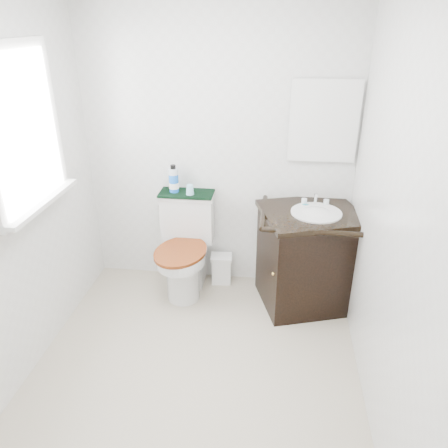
% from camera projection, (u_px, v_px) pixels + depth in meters
% --- Properties ---
extents(floor, '(2.40, 2.40, 0.00)m').
position_uv_depth(floor, '(195.00, 370.00, 2.97)').
color(floor, beige).
rests_on(floor, ground).
extents(wall_back, '(2.40, 0.00, 2.40)m').
position_uv_depth(wall_back, '(218.00, 149.00, 3.52)').
color(wall_back, silver).
rests_on(wall_back, ground).
extents(wall_front, '(2.40, 0.00, 2.40)m').
position_uv_depth(wall_front, '(115.00, 360.00, 1.37)').
color(wall_front, silver).
rests_on(wall_front, ground).
extents(wall_left, '(0.00, 2.40, 2.40)m').
position_uv_depth(wall_left, '(5.00, 199.00, 2.57)').
color(wall_left, silver).
rests_on(wall_left, ground).
extents(wall_right, '(0.00, 2.40, 2.40)m').
position_uv_depth(wall_right, '(392.00, 218.00, 2.32)').
color(wall_right, silver).
rests_on(wall_right, ground).
extents(window, '(0.02, 0.70, 0.90)m').
position_uv_depth(window, '(21.00, 130.00, 2.64)').
color(window, white).
rests_on(window, wall_left).
extents(mirror, '(0.50, 0.02, 0.60)m').
position_uv_depth(mirror, '(324.00, 121.00, 3.30)').
color(mirror, silver).
rests_on(mirror, wall_back).
extents(toilet, '(0.48, 0.67, 0.84)m').
position_uv_depth(toilet, '(186.00, 251.00, 3.70)').
color(toilet, silver).
rests_on(toilet, floor).
extents(vanity, '(0.89, 0.82, 0.92)m').
position_uv_depth(vanity, '(308.00, 256.00, 3.50)').
color(vanity, black).
rests_on(vanity, floor).
extents(trash_bin, '(0.19, 0.16, 0.27)m').
position_uv_depth(trash_bin, '(221.00, 268.00, 3.89)').
color(trash_bin, white).
rests_on(trash_bin, floor).
extents(towel, '(0.45, 0.22, 0.02)m').
position_uv_depth(towel, '(187.00, 193.00, 3.60)').
color(towel, black).
rests_on(towel, toilet).
extents(mouthwash_bottle, '(0.08, 0.08, 0.23)m').
position_uv_depth(mouthwash_bottle, '(174.00, 180.00, 3.57)').
color(mouthwash_bottle, blue).
rests_on(mouthwash_bottle, towel).
extents(cup, '(0.07, 0.07, 0.08)m').
position_uv_depth(cup, '(190.00, 190.00, 3.54)').
color(cup, '#96D9F6').
rests_on(cup, towel).
extents(soap_bar, '(0.07, 0.04, 0.02)m').
position_uv_depth(soap_bar, '(306.00, 205.00, 3.43)').
color(soap_bar, '#1A7380').
rests_on(soap_bar, vanity).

